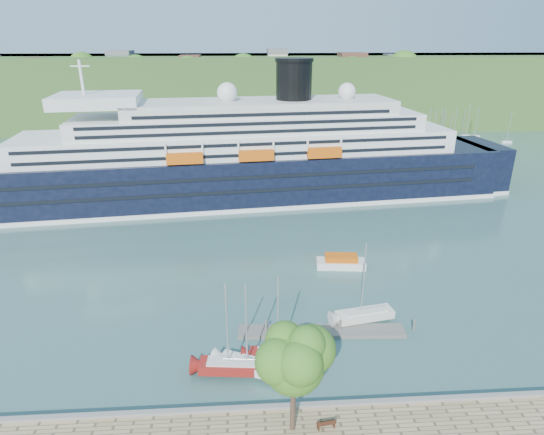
{
  "coord_description": "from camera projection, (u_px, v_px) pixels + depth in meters",
  "views": [
    {
      "loc": [
        -2.78,
        -29.81,
        30.2
      ],
      "look_at": [
        1.07,
        30.0,
        6.32
      ],
      "focal_mm": 30.0,
      "sensor_mm": 36.0,
      "label": 1
    }
  ],
  "objects": [
    {
      "name": "ground",
      "position": [
        282.0,
        415.0,
        38.98
      ],
      "size": [
        400.0,
        400.0,
        0.0
      ],
      "primitive_type": "plane",
      "color": "#305653",
      "rests_on": "ground"
    },
    {
      "name": "far_hillside",
      "position": [
        249.0,
        89.0,
        168.96
      ],
      "size": [
        400.0,
        50.0,
        24.0
      ],
      "primitive_type": "cube",
      "color": "#2F5A24",
      "rests_on": "ground"
    },
    {
      "name": "quay_coping",
      "position": [
        282.0,
        406.0,
        38.37
      ],
      "size": [
        220.0,
        0.5,
        0.3
      ],
      "primitive_type": "cube",
      "color": "slate",
      "rests_on": "promenade"
    },
    {
      "name": "cruise_ship",
      "position": [
        229.0,
        132.0,
        86.09
      ],
      "size": [
        120.09,
        29.9,
        26.71
      ],
      "primitive_type": null,
      "rotation": [
        0.0,
        0.0,
        0.11
      ],
      "color": "black",
      "rests_on": "ground"
    },
    {
      "name": "park_bench",
      "position": [
        326.0,
        423.0,
        36.29
      ],
      "size": [
        1.64,
        0.85,
        1.01
      ],
      "primitive_type": null,
      "rotation": [
        0.0,
        0.0,
        0.13
      ],
      "color": "#442113",
      "rests_on": "promenade"
    },
    {
      "name": "promenade_tree",
      "position": [
        294.0,
        376.0,
        34.46
      ],
      "size": [
        6.32,
        6.32,
        10.46
      ],
      "primitive_type": null,
      "color": "#326019",
      "rests_on": "promenade"
    },
    {
      "name": "floating_pontoon",
      "position": [
        321.0,
        331.0,
        49.73
      ],
      "size": [
        18.31,
        3.18,
        0.4
      ],
      "primitive_type": null,
      "rotation": [
        0.0,
        0.0,
        -0.05
      ],
      "color": "slate",
      "rests_on": "ground"
    },
    {
      "name": "sailboat_white_near",
      "position": [
        252.0,
        334.0,
        41.99
      ],
      "size": [
        7.43,
        4.65,
        9.32
      ],
      "primitive_type": null,
      "rotation": [
        0.0,
        0.0,
        -0.4
      ],
      "color": "silver",
      "rests_on": "ground"
    },
    {
      "name": "sailboat_red",
      "position": [
        283.0,
        324.0,
        43.3
      ],
      "size": [
        7.41,
        2.72,
        9.36
      ],
      "primitive_type": null,
      "rotation": [
        0.0,
        0.0,
        -0.1
      ],
      "color": "maroon",
      "rests_on": "ground"
    },
    {
      "name": "sailboat_white_far",
      "position": [
        367.0,
        286.0,
        49.98
      ],
      "size": [
        7.54,
        3.33,
        9.42
      ],
      "primitive_type": null,
      "rotation": [
        0.0,
        0.0,
        0.18
      ],
      "color": "silver",
      "rests_on": "ground"
    },
    {
      "name": "tender_launch",
      "position": [
        341.0,
        261.0,
        63.64
      ],
      "size": [
        7.05,
        3.02,
        1.89
      ],
      "primitive_type": null,
      "rotation": [
        0.0,
        0.0,
        -0.1
      ],
      "color": "#CF540C",
      "rests_on": "ground"
    },
    {
      "name": "sailboat_extra",
      "position": [
        233.0,
        333.0,
        41.92
      ],
      "size": [
        7.49,
        2.78,
        9.45
      ],
      "primitive_type": null,
      "rotation": [
        0.0,
        0.0,
        -0.1
      ],
      "color": "maroon",
      "rests_on": "ground"
    }
  ]
}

